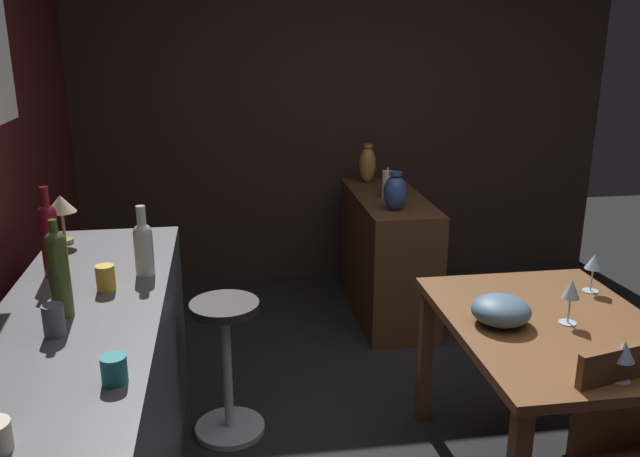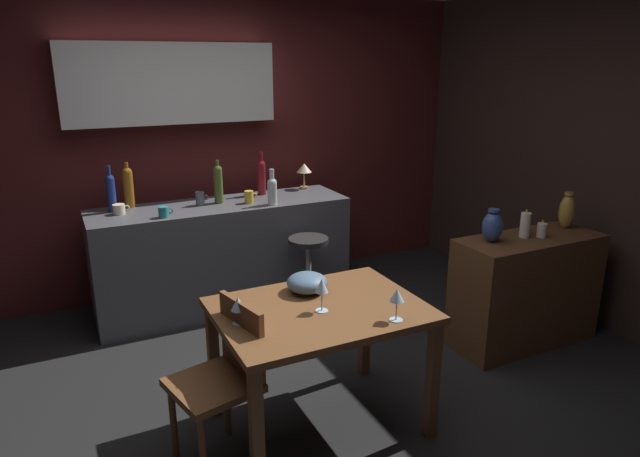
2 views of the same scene
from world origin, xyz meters
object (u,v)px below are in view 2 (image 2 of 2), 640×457
at_px(wine_bottle_cobalt, 111,191).
at_px(cup_slate, 200,199).
at_px(wine_glass_left, 238,305).
at_px(fruit_bowl, 307,283).
at_px(wine_bottle_olive, 218,183).
at_px(cup_mustard, 249,197).
at_px(vase_brass, 567,211).
at_px(dining_table, 320,324).
at_px(wine_glass_right, 397,296).
at_px(cup_cream, 119,209).
at_px(vase_ceramic_blue, 492,226).
at_px(wine_glass_center, 322,287).
at_px(wine_bottle_amber, 128,186).
at_px(chair_near_window, 224,376).
at_px(pillar_candle_short, 542,230).
at_px(sideboard_cabinet, 525,290).
at_px(bar_stool, 309,275).
at_px(wine_bottle_ruby, 261,175).
at_px(counter_lamp, 304,170).
at_px(pillar_candle_tall, 525,225).
at_px(cup_teal, 164,212).

relative_size(wine_bottle_cobalt, cup_slate, 3.31).
xyz_separation_m(wine_glass_left, fruit_bowl, (0.49, 0.22, -0.05)).
xyz_separation_m(wine_bottle_olive, cup_mustard, (0.22, -0.11, -0.12)).
bearing_deg(vase_brass, dining_table, -172.39).
bearing_deg(wine_glass_left, wine_glass_right, -23.29).
bearing_deg(cup_cream, wine_bottle_cobalt, 110.10).
bearing_deg(wine_glass_right, vase_ceramic_blue, 26.92).
height_order(wine_glass_center, wine_bottle_amber, wine_bottle_amber).
distance_m(chair_near_window, wine_glass_left, 0.38).
height_order(wine_bottle_olive, pillar_candle_short, wine_bottle_olive).
height_order(sideboard_cabinet, wine_glass_left, wine_glass_left).
relative_size(bar_stool, wine_glass_center, 3.60).
height_order(wine_glass_left, wine_bottle_ruby, wine_bottle_ruby).
bearing_deg(cup_cream, dining_table, -67.11).
relative_size(wine_glass_left, pillar_candle_short, 1.17).
height_order(fruit_bowl, cup_slate, cup_slate).
bearing_deg(bar_stool, counter_lamp, 67.64).
height_order(wine_glass_left, fruit_bowl, wine_glass_left).
distance_m(dining_table, chair_near_window, 0.59).
relative_size(sideboard_cabinet, chair_near_window, 1.27).
bearing_deg(wine_bottle_amber, bar_stool, -30.96).
bearing_deg(wine_glass_center, pillar_candle_tall, 9.94).
height_order(wine_bottle_olive, vase_brass, wine_bottle_olive).
xyz_separation_m(wine_glass_center, vase_ceramic_blue, (1.48, 0.33, 0.05)).
distance_m(wine_bottle_ruby, wine_bottle_olive, 0.44).
bearing_deg(wine_bottle_ruby, vase_brass, -43.87).
bearing_deg(cup_cream, wine_bottle_amber, 60.20).
relative_size(pillar_candle_tall, pillar_candle_short, 1.61).
distance_m(wine_glass_right, cup_cream, 2.44).
height_order(bar_stool, wine_glass_right, wine_glass_right).
bearing_deg(cup_teal, vase_ceramic_blue, -34.32).
height_order(sideboard_cabinet, wine_glass_right, wine_glass_right).
height_order(wine_bottle_ruby, cup_teal, wine_bottle_ruby).
distance_m(wine_bottle_olive, cup_slate, 0.20).
xyz_separation_m(pillar_candle_tall, pillar_candle_short, (0.11, -0.05, -0.04)).
distance_m(sideboard_cabinet, cup_mustard, 2.27).
height_order(wine_bottle_ruby, pillar_candle_tall, wine_bottle_ruby).
xyz_separation_m(wine_bottle_olive, counter_lamp, (0.85, 0.18, 0.01)).
distance_m(dining_table, wine_bottle_ruby, 2.10).
relative_size(pillar_candle_short, vase_ceramic_blue, 0.54).
bearing_deg(cup_mustard, wine_glass_right, -88.12).
height_order(dining_table, vase_brass, vase_brass).
xyz_separation_m(wine_glass_right, cup_mustard, (-0.07, 2.08, 0.08)).
bearing_deg(wine_bottle_ruby, cup_teal, -157.79).
height_order(wine_glass_right, cup_teal, cup_teal).
bearing_deg(cup_slate, cup_mustard, -15.56).
height_order(dining_table, cup_slate, cup_slate).
relative_size(chair_near_window, wine_bottle_amber, 2.38).
bearing_deg(cup_slate, pillar_candle_tall, -40.06).
bearing_deg(wine_glass_left, cup_teal, 91.55).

